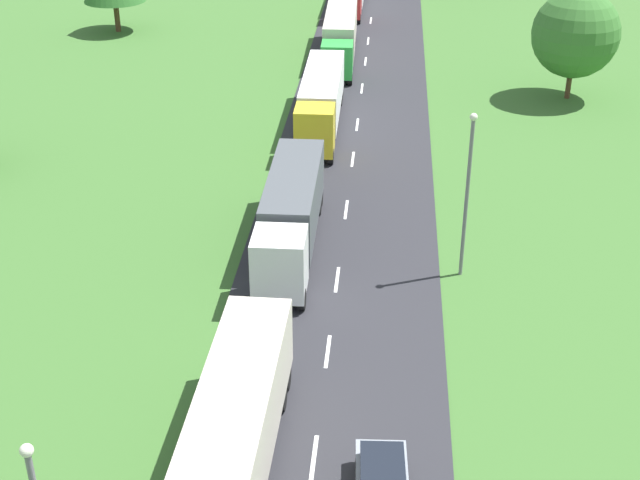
{
  "coord_description": "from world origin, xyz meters",
  "views": [
    {
      "loc": [
        2.26,
        -6.85,
        22.17
      ],
      "look_at": [
        -0.99,
        32.06,
        1.21
      ],
      "focal_mm": 49.87,
      "sensor_mm": 36.0,
      "label": 1
    }
  ],
  "objects_px": {
    "lamppost_second": "(468,188)",
    "tree_birch": "(576,34)",
    "truck_second": "(291,212)",
    "truck_fourth": "(340,33)",
    "truck_lead": "(231,443)",
    "truck_third": "(321,99)"
  },
  "relations": [
    {
      "from": "lamppost_second",
      "to": "tree_birch",
      "type": "bearing_deg",
      "value": 70.73
    },
    {
      "from": "truck_fourth",
      "to": "tree_birch",
      "type": "distance_m",
      "value": 19.83
    },
    {
      "from": "lamppost_second",
      "to": "tree_birch",
      "type": "height_order",
      "value": "lamppost_second"
    },
    {
      "from": "truck_second",
      "to": "truck_fourth",
      "type": "distance_m",
      "value": 33.86
    },
    {
      "from": "truck_fourth",
      "to": "tree_birch",
      "type": "xyz_separation_m",
      "value": [
        17.67,
        -8.59,
        2.66
      ]
    },
    {
      "from": "truck_second",
      "to": "lamppost_second",
      "type": "distance_m",
      "value": 9.1
    },
    {
      "from": "truck_second",
      "to": "truck_third",
      "type": "xyz_separation_m",
      "value": [
        0.08,
        17.47,
        -0.06
      ]
    },
    {
      "from": "truck_second",
      "to": "truck_fourth",
      "type": "height_order",
      "value": "truck_fourth"
    },
    {
      "from": "truck_second",
      "to": "truck_fourth",
      "type": "xyz_separation_m",
      "value": [
        0.36,
        33.86,
        0.03
      ]
    },
    {
      "from": "truck_lead",
      "to": "lamppost_second",
      "type": "height_order",
      "value": "lamppost_second"
    },
    {
      "from": "truck_second",
      "to": "truck_third",
      "type": "height_order",
      "value": "truck_second"
    },
    {
      "from": "truck_second",
      "to": "lamppost_second",
      "type": "xyz_separation_m",
      "value": [
        8.57,
        -1.79,
        2.49
      ]
    },
    {
      "from": "truck_third",
      "to": "truck_fourth",
      "type": "relative_size",
      "value": 0.92
    },
    {
      "from": "truck_lead",
      "to": "truck_third",
      "type": "distance_m",
      "value": 34.89
    },
    {
      "from": "truck_second",
      "to": "tree_birch",
      "type": "bearing_deg",
      "value": 54.5
    },
    {
      "from": "truck_lead",
      "to": "truck_fourth",
      "type": "relative_size",
      "value": 0.93
    },
    {
      "from": "truck_lead",
      "to": "tree_birch",
      "type": "height_order",
      "value": "tree_birch"
    },
    {
      "from": "truck_third",
      "to": "tree_birch",
      "type": "distance_m",
      "value": 19.76
    },
    {
      "from": "truck_lead",
      "to": "lamppost_second",
      "type": "xyz_separation_m",
      "value": [
        8.63,
        15.63,
        2.48
      ]
    },
    {
      "from": "truck_second",
      "to": "tree_birch",
      "type": "relative_size",
      "value": 1.53
    },
    {
      "from": "lamppost_second",
      "to": "tree_birch",
      "type": "distance_m",
      "value": 28.67
    },
    {
      "from": "truck_third",
      "to": "truck_fourth",
      "type": "height_order",
      "value": "truck_fourth"
    }
  ]
}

